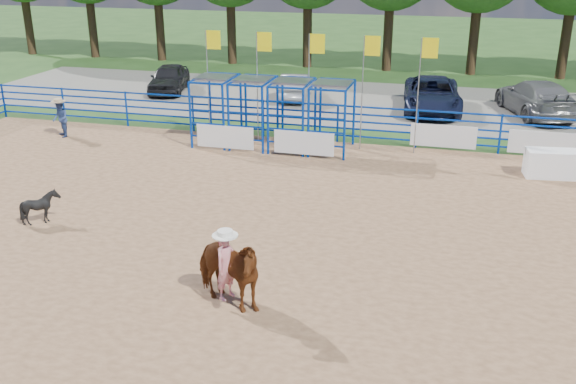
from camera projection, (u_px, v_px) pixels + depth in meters
The scene contains 13 objects.
ground at pixel (262, 253), 15.96m from camera, with size 120.00×120.00×0.00m, color #315522.
arena_dirt at pixel (262, 253), 15.96m from camera, with size 30.00×20.00×0.02m, color #A17650.
gravel_strip at pixel (364, 103), 31.29m from camera, with size 40.00×10.00×0.01m, color gray.
announcer_table at pixel (552, 164), 21.03m from camera, with size 1.69×0.79×0.90m, color white.
horse_and_rider at pixel (226, 267), 13.26m from camera, with size 2.17×1.61×2.48m.
calf at pixel (41, 207), 17.49m from camera, with size 0.76×0.86×0.95m, color black.
spectator_cowboy at pixel (60, 118), 25.34m from camera, with size 0.90×0.90×1.52m.
car_a at pixel (169, 78), 33.34m from camera, with size 1.67×4.14×1.41m, color black.
car_b at pixel (295, 86), 31.86m from camera, with size 1.32×3.78×1.25m, color gray.
car_c at pixel (432, 95), 29.43m from camera, with size 2.50×5.42×1.51m, color black.
car_d at pixel (536, 98), 28.70m from camera, with size 2.20×5.42×1.57m, color #5E5E61.
perimeter_fence at pixel (261, 226), 15.69m from camera, with size 30.10×20.10×1.50m.
chute_assembly at pixel (282, 115), 23.94m from camera, with size 19.32×2.41×4.20m.
Camera 1 is at (4.34, -13.70, 7.14)m, focal length 40.00 mm.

